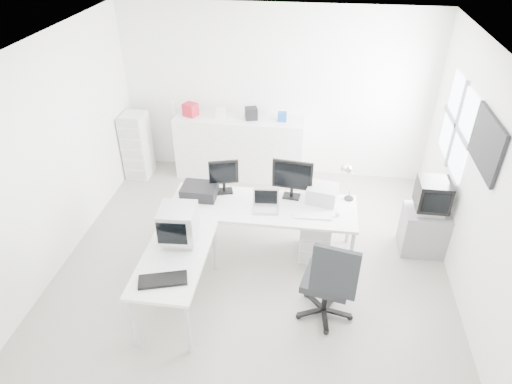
# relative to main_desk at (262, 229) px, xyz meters

# --- Properties ---
(floor) EXTENTS (5.00, 5.00, 0.01)m
(floor) POSITION_rel_main_desk_xyz_m (-0.08, -0.28, -0.38)
(floor) COLOR beige
(floor) RESTS_ON ground
(ceiling) EXTENTS (5.00, 5.00, 0.01)m
(ceiling) POSITION_rel_main_desk_xyz_m (-0.08, -0.28, 2.42)
(ceiling) COLOR white
(ceiling) RESTS_ON back_wall
(back_wall) EXTENTS (5.00, 0.02, 2.80)m
(back_wall) POSITION_rel_main_desk_xyz_m (-0.08, 2.22, 1.02)
(back_wall) COLOR white
(back_wall) RESTS_ON floor
(left_wall) EXTENTS (0.02, 5.00, 2.80)m
(left_wall) POSITION_rel_main_desk_xyz_m (-2.58, -0.28, 1.02)
(left_wall) COLOR white
(left_wall) RESTS_ON floor
(right_wall) EXTENTS (0.02, 5.00, 2.80)m
(right_wall) POSITION_rel_main_desk_xyz_m (2.42, -0.28, 1.02)
(right_wall) COLOR white
(right_wall) RESTS_ON floor
(window) EXTENTS (0.02, 1.20, 1.10)m
(window) POSITION_rel_main_desk_xyz_m (2.40, 0.92, 1.23)
(window) COLOR white
(window) RESTS_ON right_wall
(wall_picture) EXTENTS (0.04, 0.90, 0.60)m
(wall_picture) POSITION_rel_main_desk_xyz_m (2.39, -0.18, 1.52)
(wall_picture) COLOR black
(wall_picture) RESTS_ON right_wall
(main_desk) EXTENTS (2.40, 0.80, 0.75)m
(main_desk) POSITION_rel_main_desk_xyz_m (0.00, 0.00, 0.00)
(main_desk) COLOR white
(main_desk) RESTS_ON floor
(side_desk) EXTENTS (0.70, 1.40, 0.75)m
(side_desk) POSITION_rel_main_desk_xyz_m (-0.85, -1.10, 0.00)
(side_desk) COLOR white
(side_desk) RESTS_ON floor
(drawer_pedestal) EXTENTS (0.40, 0.50, 0.60)m
(drawer_pedestal) POSITION_rel_main_desk_xyz_m (0.70, 0.05, -0.08)
(drawer_pedestal) COLOR white
(drawer_pedestal) RESTS_ON floor
(inkjet_printer) EXTENTS (0.46, 0.36, 0.16)m
(inkjet_printer) POSITION_rel_main_desk_xyz_m (-0.85, 0.10, 0.46)
(inkjet_printer) COLOR black
(inkjet_printer) RESTS_ON main_desk
(lcd_monitor_small) EXTENTS (0.43, 0.32, 0.49)m
(lcd_monitor_small) POSITION_rel_main_desk_xyz_m (-0.55, 0.25, 0.62)
(lcd_monitor_small) COLOR black
(lcd_monitor_small) RESTS_ON main_desk
(lcd_monitor_large) EXTENTS (0.54, 0.26, 0.54)m
(lcd_monitor_large) POSITION_rel_main_desk_xyz_m (0.35, 0.25, 0.65)
(lcd_monitor_large) COLOR black
(lcd_monitor_large) RESTS_ON main_desk
(laptop) EXTENTS (0.39, 0.40, 0.24)m
(laptop) POSITION_rel_main_desk_xyz_m (0.05, -0.10, 0.49)
(laptop) COLOR #B7B7BA
(laptop) RESTS_ON main_desk
(white_keyboard) EXTENTS (0.47, 0.16, 0.02)m
(white_keyboard) POSITION_rel_main_desk_xyz_m (0.65, -0.15, 0.38)
(white_keyboard) COLOR white
(white_keyboard) RESTS_ON main_desk
(white_mouse) EXTENTS (0.06, 0.06, 0.06)m
(white_mouse) POSITION_rel_main_desk_xyz_m (0.95, -0.10, 0.41)
(white_mouse) COLOR white
(white_mouse) RESTS_ON main_desk
(laser_printer) EXTENTS (0.43, 0.38, 0.21)m
(laser_printer) POSITION_rel_main_desk_xyz_m (0.75, 0.22, 0.48)
(laser_printer) COLOR #B7B7B7
(laser_printer) RESTS_ON main_desk
(desk_lamp) EXTENTS (0.15, 0.15, 0.45)m
(desk_lamp) POSITION_rel_main_desk_xyz_m (1.10, 0.30, 0.60)
(desk_lamp) COLOR silver
(desk_lamp) RESTS_ON main_desk
(crt_monitor) EXTENTS (0.45, 0.45, 0.49)m
(crt_monitor) POSITION_rel_main_desk_xyz_m (-0.85, -0.85, 0.62)
(crt_monitor) COLOR #B7B7BA
(crt_monitor) RESTS_ON side_desk
(black_keyboard) EXTENTS (0.54, 0.34, 0.03)m
(black_keyboard) POSITION_rel_main_desk_xyz_m (-0.85, -1.50, 0.39)
(black_keyboard) COLOR black
(black_keyboard) RESTS_ON side_desk
(office_chair) EXTENTS (0.79, 0.79, 1.15)m
(office_chair) POSITION_rel_main_desk_xyz_m (0.85, -1.01, 0.20)
(office_chair) COLOR #242629
(office_chair) RESTS_ON floor
(tv_cabinet) EXTENTS (0.58, 0.47, 0.63)m
(tv_cabinet) POSITION_rel_main_desk_xyz_m (2.14, 0.33, -0.06)
(tv_cabinet) COLOR gray
(tv_cabinet) RESTS_ON floor
(crt_tv) EXTENTS (0.50, 0.48, 0.45)m
(crt_tv) POSITION_rel_main_desk_xyz_m (2.14, 0.33, 0.48)
(crt_tv) COLOR black
(crt_tv) RESTS_ON tv_cabinet
(sideboard) EXTENTS (2.12, 0.53, 1.06)m
(sideboard) POSITION_rel_main_desk_xyz_m (-0.64, 1.96, 0.15)
(sideboard) COLOR white
(sideboard) RESTS_ON floor
(clutter_box_a) EXTENTS (0.26, 0.25, 0.21)m
(clutter_box_a) POSITION_rel_main_desk_xyz_m (-1.44, 1.96, 0.79)
(clutter_box_a) COLOR red
(clutter_box_a) RESTS_ON sideboard
(clutter_box_b) EXTENTS (0.15, 0.13, 0.15)m
(clutter_box_b) POSITION_rel_main_desk_xyz_m (-0.94, 1.96, 0.76)
(clutter_box_b) COLOR white
(clutter_box_b) RESTS_ON sideboard
(clutter_box_c) EXTENTS (0.23, 0.22, 0.19)m
(clutter_box_c) POSITION_rel_main_desk_xyz_m (-0.44, 1.96, 0.78)
(clutter_box_c) COLOR black
(clutter_box_c) RESTS_ON sideboard
(clutter_box_d) EXTENTS (0.15, 0.13, 0.14)m
(clutter_box_d) POSITION_rel_main_desk_xyz_m (0.06, 1.96, 0.76)
(clutter_box_d) COLOR #164A9D
(clutter_box_d) RESTS_ON sideboard
(clutter_bottle) EXTENTS (0.07, 0.07, 0.22)m
(clutter_bottle) POSITION_rel_main_desk_xyz_m (-1.74, 2.00, 0.79)
(clutter_bottle) COLOR white
(clutter_bottle) RESTS_ON sideboard
(filing_cabinet) EXTENTS (0.39, 0.46, 1.10)m
(filing_cabinet) POSITION_rel_main_desk_xyz_m (-2.36, 1.75, 0.18)
(filing_cabinet) COLOR white
(filing_cabinet) RESTS_ON floor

